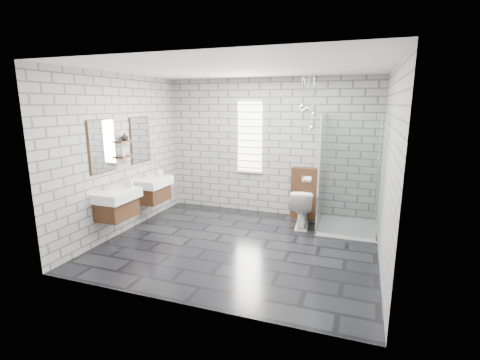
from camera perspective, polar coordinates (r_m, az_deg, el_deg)
The scene contains 20 objects.
floor at distance 5.65m, azimuth -0.25°, elevation -10.62°, with size 4.20×3.60×0.02m, color black.
ceiling at distance 5.22m, azimuth -0.28°, elevation 18.00°, with size 4.20×3.60×0.02m, color white.
wall_back at distance 6.98m, azimuth 4.80°, elevation 5.37°, with size 4.20×0.02×2.70m, color #A3A39D.
wall_front at distance 3.65m, azimuth -9.96°, elevation -1.28°, with size 4.20×0.02×2.70m, color #A3A39D.
wall_left at distance 6.30m, azimuth -18.68°, elevation 3.99°, with size 0.02×3.60×2.70m, color #A3A39D.
wall_right at distance 4.98m, azimuth 23.25°, elevation 1.54°, with size 0.02×3.60×2.70m, color #A3A39D.
vanity_left at distance 5.89m, azimuth -19.80°, elevation -2.53°, with size 0.47×0.70×1.57m.
vanity_right at distance 6.68m, azimuth -14.34°, elevation -0.47°, with size 0.47×0.70×1.57m.
shelf_lower at distance 6.21m, azimuth -18.36°, elevation 3.63°, with size 0.14×0.30×0.03m, color #472915.
shelf_upper at distance 6.18m, azimuth -18.53°, elevation 6.01°, with size 0.14×0.30×0.03m, color #472915.
window at distance 7.05m, azimuth 1.61°, elevation 7.11°, with size 0.56×0.05×1.48m.
cistern_panel at distance 6.87m, azimuth 10.90°, elevation -2.14°, with size 0.60×0.20×1.00m, color #472915.
flush_plate at distance 6.71m, azimuth 10.86°, elevation 0.13°, with size 0.18×0.01×0.12m, color silver.
shower_enclosure at distance 6.31m, azimuth 16.47°, elevation -3.71°, with size 1.00×1.00×2.03m.
pendant_cluster at distance 6.34m, azimuth 11.04°, elevation 10.77°, with size 0.28×0.23×0.95m.
toilet at distance 6.42m, azimuth 10.13°, elevation -4.53°, with size 0.39×0.69×0.70m, color white.
soap_bottle_a at distance 6.01m, azimuth -17.65°, elevation -0.23°, with size 0.09×0.09×0.19m, color #B2B2B2.
soap_bottle_b at distance 6.79m, azimuth -13.05°, elevation 1.32°, with size 0.13×0.13×0.16m, color #B2B2B2.
soap_bottle_c at distance 6.14m, azimuth -18.72°, elevation 4.69°, with size 0.08×0.09×0.22m, color #B2B2B2.
vase at distance 6.18m, azimuth -18.41°, elevation 6.76°, with size 0.12×0.12×0.13m, color #B2B2B2.
Camera 1 is at (1.77, -4.89, 2.20)m, focal length 26.00 mm.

